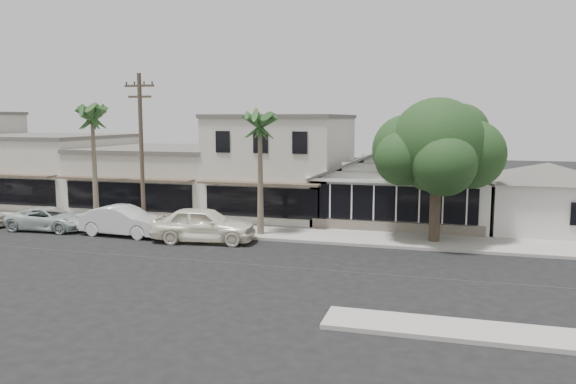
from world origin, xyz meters
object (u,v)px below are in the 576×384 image
(utility_pole, at_px, (141,149))
(car_1, at_px, (123,221))
(shade_tree, at_px, (436,148))
(car_2, at_px, (49,219))
(car_0, at_px, (204,224))

(utility_pole, bearing_deg, car_1, -118.14)
(utility_pole, bearing_deg, shade_tree, 5.86)
(car_2, height_order, shade_tree, shade_tree)
(car_1, relative_size, car_2, 1.04)
(car_2, xyz_separation_m, shade_tree, (21.69, 2.65, 4.31))
(utility_pole, distance_m, car_0, 6.02)
(car_2, bearing_deg, utility_pole, -82.52)
(car_1, bearing_deg, car_0, -90.11)
(utility_pole, xyz_separation_m, car_0, (4.39, -1.43, -3.85))
(car_1, bearing_deg, car_2, 91.64)
(utility_pole, xyz_separation_m, car_1, (-0.61, -1.14, -3.96))
(car_0, xyz_separation_m, car_2, (-10.00, 0.43, -0.26))
(car_0, height_order, shade_tree, shade_tree)
(utility_pole, relative_size, car_1, 1.79)
(car_1, distance_m, shade_tree, 17.42)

